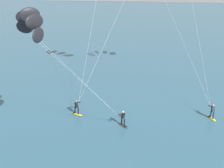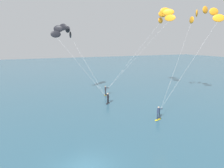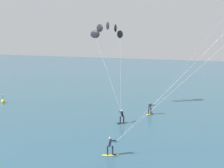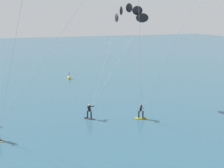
% 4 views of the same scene
% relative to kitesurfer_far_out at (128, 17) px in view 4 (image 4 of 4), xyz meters
% --- Properties ---
extents(kitesurfer_far_out, '(8.01, 9.24, 12.41)m').
position_rel_kitesurfer_far_out_xyz_m(kitesurfer_far_out, '(0.00, 0.00, 0.00)').
color(kitesurfer_far_out, '#333338').
rests_on(kitesurfer_far_out, ground).
extents(marker_buoy, '(0.56, 0.56, 1.38)m').
position_rel_kitesurfer_far_out_xyz_m(marker_buoy, '(-16.48, -4.11, -10.48)').
color(marker_buoy, yellow).
rests_on(marker_buoy, ground).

